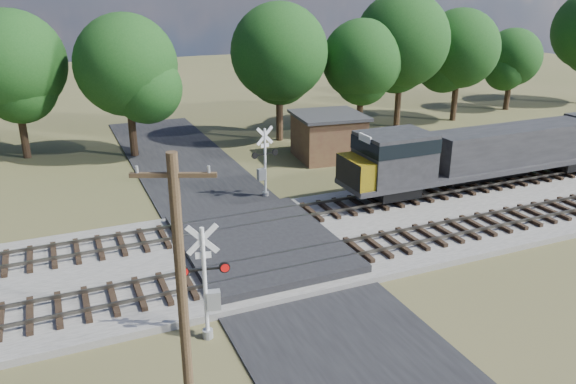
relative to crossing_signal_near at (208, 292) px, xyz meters
name	(u,v)px	position (x,y,z in m)	size (l,w,h in m)	color
ground	(263,255)	(4.08, 5.44, -1.85)	(160.00, 160.00, 0.00)	#474A27
ballast_bed	(431,216)	(14.08, 5.94, -1.70)	(140.00, 10.00, 0.30)	gray
road	(263,254)	(4.08, 5.44, -1.81)	(7.00, 60.00, 0.08)	black
crossing_panel	(259,244)	(4.08, 5.94, -1.53)	(7.00, 9.00, 0.62)	#262628
track_near	(342,252)	(7.20, 3.44, -1.43)	(140.00, 2.60, 0.33)	black
track_far	(297,214)	(7.20, 8.44, -1.43)	(140.00, 2.60, 0.33)	black
crossing_signal_near	(208,292)	(0.00, 0.00, 0.00)	(1.77, 0.48, 4.44)	silver
crossing_signal_far	(264,169)	(6.92, 12.57, -0.05)	(1.74, 0.42, 4.32)	silver
utility_pole	(183,301)	(-1.79, -4.46, 2.55)	(1.91, 0.89, 8.30)	#3A2C1A
equipment_shed	(328,136)	(14.17, 18.41, -0.18)	(5.33, 5.33, 3.29)	#4A2C1F
treeline	(255,54)	(11.34, 25.84, 4.99)	(82.39, 11.31, 11.70)	black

